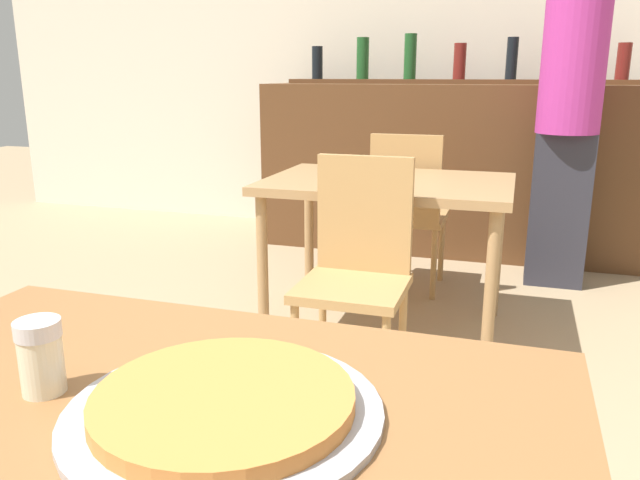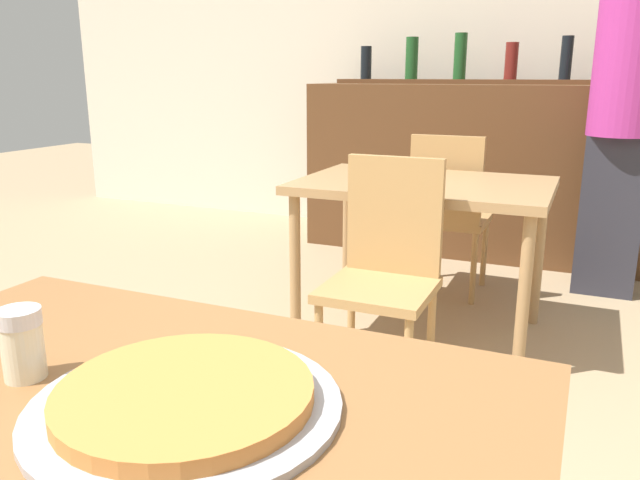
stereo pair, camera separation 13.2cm
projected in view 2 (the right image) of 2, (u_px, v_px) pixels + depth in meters
The scene contains 10 objects.
wall_back at pixel (519, 45), 4.41m from camera, with size 8.00×0.05×2.80m.
dining_table_near at pixel (142, 454), 0.90m from camera, with size 1.12×0.71×0.76m.
dining_table_far at pixel (424, 199), 2.85m from camera, with size 1.12×0.78×0.73m.
bar_counter at pixel (500, 172), 4.18m from camera, with size 2.60×0.56×1.14m.
bar_back_shelf at pixel (507, 72), 4.15m from camera, with size 2.39×0.24×0.33m.
chair_far_side_front at pixel (386, 261), 2.40m from camera, with size 0.40×0.40×0.90m.
chair_far_side_back at pixel (448, 207), 3.38m from camera, with size 0.40×0.40×0.90m.
pizza_tray at pixel (186, 398), 0.84m from camera, with size 0.43×0.43×0.04m.
cheese_shaker at pixel (22, 343), 0.92m from camera, with size 0.06×0.06×0.11m.
person_standing at pixel (622, 111), 3.29m from camera, with size 0.34×0.34×1.85m.
Camera 2 is at (0.55, -0.62, 1.20)m, focal length 35.00 mm.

